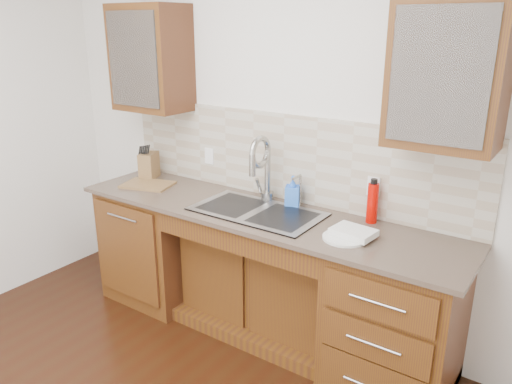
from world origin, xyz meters
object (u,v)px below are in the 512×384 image
Objects in this scene: soap_bottle at (293,191)px; cutting_board at (148,185)px; plate at (345,238)px; water_bottle at (372,203)px; knife_block at (149,165)px.

soap_bottle reaches higher than cutting_board.
soap_bottle is 0.61m from plate.
water_bottle reaches higher than knife_block.
knife_block is (-1.26, -0.08, -0.00)m from soap_bottle.
knife_block reaches higher than plate.
cutting_board is (-1.64, 0.06, 0.00)m from plate.
water_bottle is 0.98× the size of plate.
plate is (0.52, -0.30, -0.10)m from soap_bottle.
plate is 1.80m from knife_block.
water_bottle is at bearing 85.49° from plate.
soap_bottle is at bearing -177.45° from water_bottle.
plate is at bearing -30.14° from knife_block.
cutting_board is (-1.66, -0.26, -0.12)m from water_bottle.
plate is 1.27× the size of knife_block.
water_bottle reaches higher than cutting_board.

